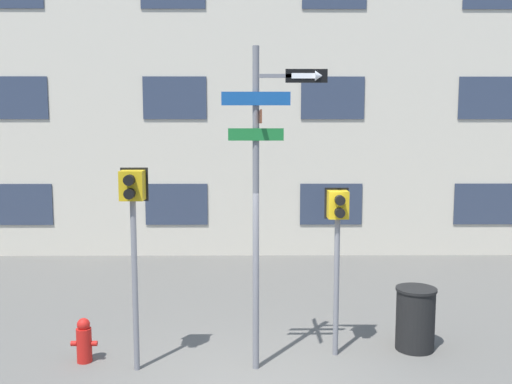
% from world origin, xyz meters
% --- Properties ---
extents(street_sign_pole, '(1.41, 1.10, 4.47)m').
position_xyz_m(street_sign_pole, '(0.08, 0.87, 2.69)').
color(street_sign_pole, slate).
rests_on(street_sign_pole, ground_plane).
extents(pedestrian_signal_left, '(0.38, 0.40, 2.84)m').
position_xyz_m(pedestrian_signal_left, '(-1.67, 0.84, 2.23)').
color(pedestrian_signal_left, slate).
rests_on(pedestrian_signal_left, ground_plane).
extents(pedestrian_signal_right, '(0.35, 0.40, 2.50)m').
position_xyz_m(pedestrian_signal_right, '(1.19, 1.33, 1.95)').
color(pedestrian_signal_right, slate).
rests_on(pedestrian_signal_right, ground_plane).
extents(fire_hydrant, '(0.38, 0.22, 0.65)m').
position_xyz_m(fire_hydrant, '(-2.49, 1.11, 0.32)').
color(fire_hydrant, red).
rests_on(fire_hydrant, ground_plane).
extents(trash_bin, '(0.62, 0.62, 0.96)m').
position_xyz_m(trash_bin, '(2.44, 1.54, 0.48)').
color(trash_bin, black).
rests_on(trash_bin, ground_plane).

